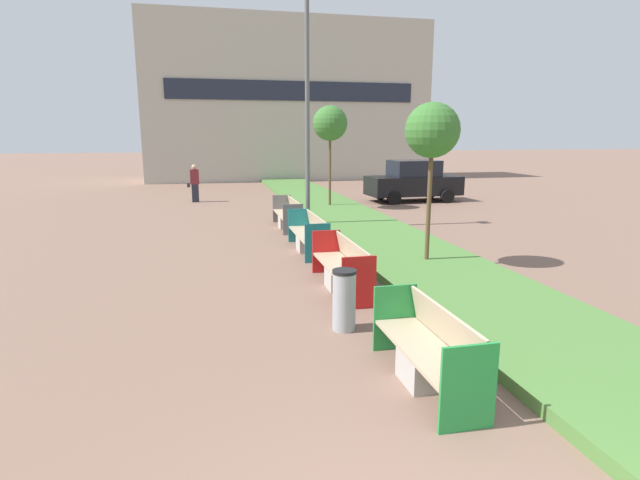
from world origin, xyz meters
name	(u,v)px	position (x,y,z in m)	size (l,w,h in m)	color
planter_grass_strip	(372,233)	(3.20, 12.00, 0.09)	(2.80, 120.00, 0.18)	#4C7A38
building_backdrop	(288,102)	(4.00, 32.75, 5.18)	(18.73, 5.18, 10.36)	#B2AD9E
bench_green_frame	(428,355)	(0.94, 3.13, 0.37)	(0.65, 2.09, 0.94)	#ADA8A0
bench_red_frame	(343,270)	(0.94, 7.09, 0.38)	(0.65, 2.48, 0.94)	#ADA8A0
bench_teal_frame	(309,237)	(0.94, 10.40, 0.38)	(0.65, 2.48, 0.94)	#ADA8A0
bench_grey_frame	(288,216)	(0.94, 13.81, 0.38)	(0.65, 2.40, 0.94)	#ADA8A0
litter_bin	(344,300)	(0.40, 5.01, 0.48)	(0.37, 0.37, 0.96)	#9EA0A5
street_lamp_post	(307,101)	(1.55, 13.59, 4.01)	(0.24, 0.44, 7.26)	#56595B
sapling_tree_near	(432,131)	(3.27, 8.26, 3.05)	(1.21, 1.21, 3.68)	brown
sapling_tree_far	(330,124)	(3.27, 17.61, 3.41)	(1.38, 1.38, 4.12)	brown
pedestrian_walking	(195,183)	(-2.14, 21.09, 0.85)	(0.53, 0.24, 1.69)	#232633
parked_car_distant	(413,181)	(7.58, 19.19, 0.91)	(4.28, 2.00, 1.86)	black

